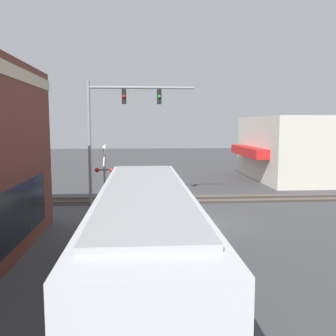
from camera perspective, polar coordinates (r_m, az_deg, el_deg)
name	(u,v)px	position (r m, az deg, el deg)	size (l,w,h in m)	color
ground_plane	(198,223)	(19.48, 4.59, -8.36)	(120.00, 120.00, 0.00)	#424244
shop_building	(298,148)	(36.51, 19.23, 2.88)	(11.88, 9.47, 5.74)	beige
city_bus	(145,237)	(10.98, -3.47, -10.42)	(12.37, 2.59, 3.29)	silver
traffic_signal_gantry	(116,117)	(23.49, -7.88, 7.67)	(0.42, 6.59, 7.69)	gray
crossing_signal	(105,170)	(23.00, -9.64, -0.29)	(1.41, 1.18, 3.81)	gray
rail_track_near	(184,199)	(25.27, 2.50, -4.79)	(2.60, 60.00, 0.15)	#332D28
parked_car_blue	(142,178)	(30.35, -3.96, -1.59)	(4.59, 1.82, 1.50)	navy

